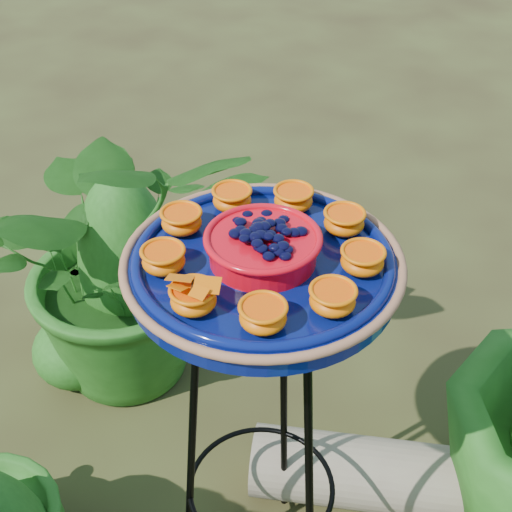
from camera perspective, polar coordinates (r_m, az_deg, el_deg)
name	(u,v)px	position (r m, az deg, el deg)	size (l,w,h in m)	color
tripod_stand	(262,416)	(1.48, 0.46, -12.70)	(0.34, 0.36, 0.91)	black
feeder_dish	(263,260)	(1.20, 0.55, -0.35)	(0.48, 0.48, 0.11)	#071052
driftwood_log	(362,473)	(1.97, 8.49, -16.77)	(0.19, 0.19, 0.58)	gray
shrub_back_left	(126,252)	(2.10, -10.39, 0.34)	(0.80, 0.69, 0.89)	#1F5416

